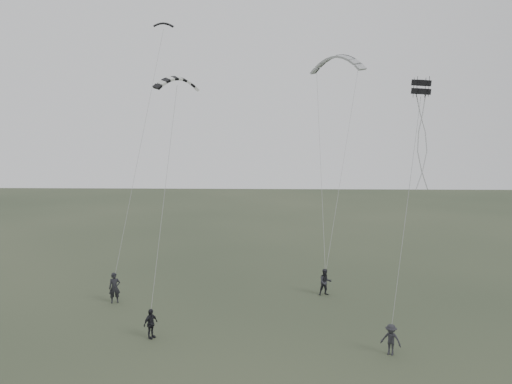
{
  "coord_description": "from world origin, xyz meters",
  "views": [
    {
      "loc": [
        1.84,
        -25.4,
        10.7
      ],
      "look_at": [
        0.84,
        5.44,
        7.04
      ],
      "focal_mm": 35.0,
      "sensor_mm": 36.0,
      "label": 1
    }
  ],
  "objects_px": {
    "flyer_far": "(391,340)",
    "kite_pale_large": "(337,56)",
    "kite_striped": "(177,78)",
    "flyer_center": "(151,324)",
    "kite_box": "(421,87)",
    "flyer_left": "(115,288)",
    "flyer_right": "(325,282)",
    "kite_dark_small": "(163,23)"
  },
  "relations": [
    {
      "from": "flyer_right",
      "to": "kite_pale_large",
      "type": "xyz_separation_m",
      "value": [
        1.51,
        8.07,
        15.79
      ]
    },
    {
      "from": "kite_pale_large",
      "to": "kite_box",
      "type": "bearing_deg",
      "value": -44.57
    },
    {
      "from": "flyer_right",
      "to": "kite_striped",
      "type": "relative_size",
      "value": 0.64
    },
    {
      "from": "kite_dark_small",
      "to": "flyer_left",
      "type": "bearing_deg",
      "value": -111.75
    },
    {
      "from": "kite_pale_large",
      "to": "flyer_far",
      "type": "bearing_deg",
      "value": -53.84
    },
    {
      "from": "flyer_right",
      "to": "kite_striped",
      "type": "distance_m",
      "value": 16.19
    },
    {
      "from": "kite_dark_small",
      "to": "kite_box",
      "type": "xyz_separation_m",
      "value": [
        15.98,
        -11.19,
        -5.73
      ]
    },
    {
      "from": "flyer_left",
      "to": "kite_pale_large",
      "type": "bearing_deg",
      "value": 14.33
    },
    {
      "from": "flyer_left",
      "to": "flyer_center",
      "type": "height_order",
      "value": "flyer_left"
    },
    {
      "from": "flyer_left",
      "to": "flyer_far",
      "type": "bearing_deg",
      "value": -43.2
    },
    {
      "from": "flyer_far",
      "to": "kite_box",
      "type": "bearing_deg",
      "value": 88.03
    },
    {
      "from": "kite_dark_small",
      "to": "kite_pale_large",
      "type": "relative_size",
      "value": 0.33
    },
    {
      "from": "kite_box",
      "to": "kite_pale_large",
      "type": "bearing_deg",
      "value": 68.34
    },
    {
      "from": "kite_dark_small",
      "to": "kite_box",
      "type": "bearing_deg",
      "value": -43.96
    },
    {
      "from": "flyer_far",
      "to": "kite_pale_large",
      "type": "distance_m",
      "value": 23.26
    },
    {
      "from": "flyer_left",
      "to": "kite_striped",
      "type": "xyz_separation_m",
      "value": [
        4.13,
        0.47,
        13.05
      ]
    },
    {
      "from": "flyer_left",
      "to": "flyer_center",
      "type": "distance_m",
      "value": 6.49
    },
    {
      "from": "flyer_left",
      "to": "kite_box",
      "type": "height_order",
      "value": "kite_box"
    },
    {
      "from": "flyer_right",
      "to": "kite_dark_small",
      "type": "bearing_deg",
      "value": 141.27
    },
    {
      "from": "flyer_far",
      "to": "flyer_center",
      "type": "bearing_deg",
      "value": -159.91
    },
    {
      "from": "flyer_far",
      "to": "kite_pale_large",
      "type": "relative_size",
      "value": 0.34
    },
    {
      "from": "kite_box",
      "to": "flyer_center",
      "type": "bearing_deg",
      "value": 154.89
    },
    {
      "from": "flyer_far",
      "to": "flyer_left",
      "type": "bearing_deg",
      "value": -176.41
    },
    {
      "from": "kite_striped",
      "to": "flyer_left",
      "type": "bearing_deg",
      "value": 154.35
    },
    {
      "from": "kite_box",
      "to": "kite_dark_small",
      "type": "bearing_deg",
      "value": 111.62
    },
    {
      "from": "flyer_far",
      "to": "kite_striped",
      "type": "bearing_deg",
      "value": 174.82
    },
    {
      "from": "kite_dark_small",
      "to": "kite_pale_large",
      "type": "height_order",
      "value": "kite_dark_small"
    },
    {
      "from": "kite_pale_large",
      "to": "kite_dark_small",
      "type": "bearing_deg",
      "value": -137.11
    },
    {
      "from": "flyer_center",
      "to": "kite_box",
      "type": "bearing_deg",
      "value": -49.09
    },
    {
      "from": "flyer_center",
      "to": "kite_pale_large",
      "type": "height_order",
      "value": "kite_pale_large"
    },
    {
      "from": "flyer_right",
      "to": "kite_pale_large",
      "type": "height_order",
      "value": "kite_pale_large"
    },
    {
      "from": "kite_striped",
      "to": "kite_box",
      "type": "relative_size",
      "value": 3.72
    },
    {
      "from": "flyer_center",
      "to": "kite_striped",
      "type": "height_order",
      "value": "kite_striped"
    },
    {
      "from": "flyer_center",
      "to": "kite_box",
      "type": "xyz_separation_m",
      "value": [
        14.15,
        2.05,
        12.31
      ]
    },
    {
      "from": "kite_pale_large",
      "to": "kite_box",
      "type": "distance_m",
      "value": 14.07
    },
    {
      "from": "flyer_center",
      "to": "flyer_far",
      "type": "distance_m",
      "value": 12.21
    },
    {
      "from": "flyer_left",
      "to": "kite_striped",
      "type": "bearing_deg",
      "value": -12.82
    },
    {
      "from": "flyer_far",
      "to": "kite_pale_large",
      "type": "height_order",
      "value": "kite_pale_large"
    },
    {
      "from": "flyer_center",
      "to": "kite_dark_small",
      "type": "height_order",
      "value": "kite_dark_small"
    },
    {
      "from": "flyer_right",
      "to": "kite_pale_large",
      "type": "relative_size",
      "value": 0.39
    },
    {
      "from": "kite_striped",
      "to": "flyer_right",
      "type": "bearing_deg",
      "value": -23.36
    },
    {
      "from": "flyer_left",
      "to": "flyer_right",
      "type": "height_order",
      "value": "flyer_left"
    }
  ]
}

